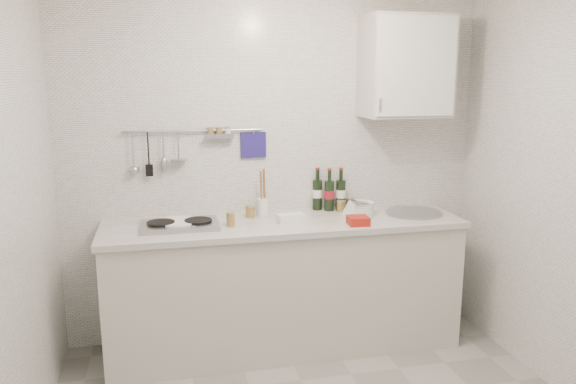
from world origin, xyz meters
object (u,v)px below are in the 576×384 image
object	(u,v)px
wall_cabinet	(406,67)
plate_stack_sink	(359,209)
wine_bottles	(329,189)
plate_stack_hob	(176,224)
utensil_crock	(263,205)

from	to	relation	value
wall_cabinet	plate_stack_sink	distance (m)	1.05
wall_cabinet	wine_bottles	bearing A→B (deg)	166.78
plate_stack_hob	wine_bottles	world-z (taller)	wine_bottles
plate_stack_sink	utensil_crock	xyz separation A→B (m)	(-0.66, 0.14, 0.03)
plate_stack_hob	plate_stack_sink	world-z (taller)	plate_stack_sink
plate_stack_sink	plate_stack_hob	bearing A→B (deg)	-179.51
plate_stack_sink	utensil_crock	distance (m)	0.68
wine_bottles	wall_cabinet	bearing A→B (deg)	-13.22
plate_stack_sink	wine_bottles	bearing A→B (deg)	126.17
utensil_crock	wall_cabinet	bearing A→B (deg)	-2.95
plate_stack_hob	wine_bottles	distance (m)	1.14
plate_stack_sink	wine_bottles	world-z (taller)	wine_bottles
wine_bottles	plate_stack_hob	bearing A→B (deg)	-168.64
plate_stack_hob	plate_stack_sink	size ratio (longest dim) A/B	1.15
plate_stack_hob	wine_bottles	bearing A→B (deg)	11.36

